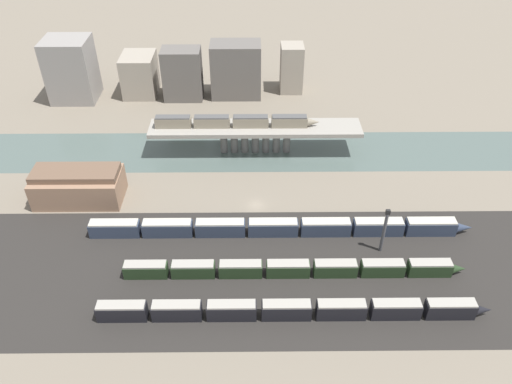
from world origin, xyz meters
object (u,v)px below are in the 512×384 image
train_yard_mid (293,269)px  warehouse_building (78,185)px  train_yard_far (279,228)px  train_on_bridge (236,121)px  train_yard_near (291,310)px  signal_tower (384,230)px

train_yard_mid → warehouse_building: 61.73m
train_yard_mid → train_yard_far: train_yard_far is taller
train_yard_far → warehouse_building: bearing=164.4°
train_on_bridge → train_yard_far: size_ratio=0.52×
train_on_bridge → train_yard_near: bearing=-78.7°
train_on_bridge → train_yard_near: 64.71m
train_yard_near → warehouse_building: (-53.73, 39.92, 2.33)m
train_yard_far → warehouse_building: size_ratio=4.13×
train_yard_near → train_yard_far: bearing=93.3°
train_yard_near → train_yard_mid: bearing=84.5°
train_yard_far → warehouse_building: warehouse_building is taller
train_yard_far → signal_tower: 24.97m
train_yard_near → train_yard_far: size_ratio=0.86×
train_yard_far → train_on_bridge: bearing=106.5°
train_yard_mid → signal_tower: 23.00m
train_on_bridge → train_yard_mid: 53.67m
train_yard_near → train_on_bridge: bearing=101.3°
train_yard_mid → warehouse_building: warehouse_building is taller
train_yard_near → train_yard_mid: 11.81m
train_yard_near → train_yard_far: 25.42m
warehouse_building → train_yard_mid: bearing=-27.2°
train_on_bridge → train_yard_near: (12.61, -62.92, -8.36)m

